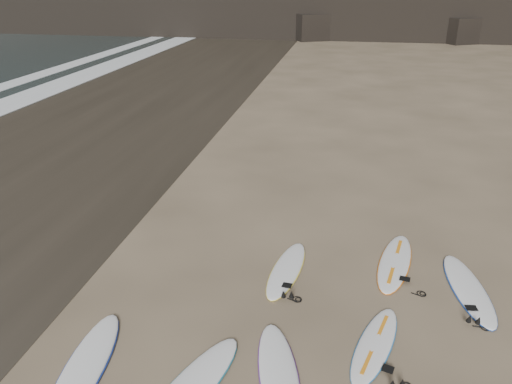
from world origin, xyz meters
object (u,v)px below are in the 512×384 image
at_px(surfboard_2, 375,344).
at_px(surfboard_11, 85,366).
at_px(surfboard_1, 279,375).
at_px(surfboard_5, 287,269).
at_px(surfboard_6, 395,262).
at_px(surfboard_7, 468,288).

height_order(surfboard_2, surfboard_11, surfboard_11).
height_order(surfboard_1, surfboard_5, surfboard_1).
height_order(surfboard_1, surfboard_6, surfboard_6).
bearing_deg(surfboard_7, surfboard_6, 143.68).
height_order(surfboard_6, surfboard_11, surfboard_11).
xyz_separation_m(surfboard_6, surfboard_11, (-5.31, -4.30, 0.00)).
xyz_separation_m(surfboard_5, surfboard_7, (3.80, -0.06, 0.00)).
relative_size(surfboard_2, surfboard_6, 0.86).
height_order(surfboard_5, surfboard_7, surfboard_7).
relative_size(surfboard_6, surfboard_7, 1.00).
bearing_deg(surfboard_11, surfboard_1, 0.58).
distance_m(surfboard_1, surfboard_11, 3.22).
xyz_separation_m(surfboard_1, surfboard_5, (-0.27, 3.18, -0.00)).
bearing_deg(surfboard_1, surfboard_11, 172.11).
xyz_separation_m(surfboard_1, surfboard_2, (1.57, 1.05, -0.01)).
relative_size(surfboard_1, surfboard_5, 1.06).
height_order(surfboard_5, surfboard_6, surfboard_6).
bearing_deg(surfboard_1, surfboard_7, 26.83).
bearing_deg(surfboard_6, surfboard_11, -129.22).
bearing_deg(surfboard_11, surfboard_5, 44.39).
xyz_separation_m(surfboard_6, surfboard_7, (1.43, -0.79, 0.00)).
bearing_deg(surfboard_7, surfboard_2, -140.52).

